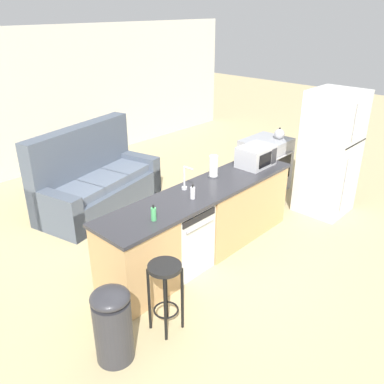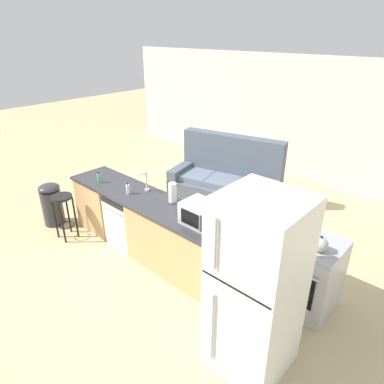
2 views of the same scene
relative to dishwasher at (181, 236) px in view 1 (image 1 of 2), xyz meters
name	(u,v)px [view 1 (image 1 of 2)]	position (x,y,z in m)	size (l,w,h in m)	color
ground_plane	(195,257)	(0.25, 0.00, -0.42)	(24.00, 24.00, 0.00)	tan
wall_back	(37,102)	(0.55, 4.20, 0.88)	(10.00, 0.06, 2.60)	silver
kitchen_counter	(208,222)	(0.49, 0.00, 0.00)	(2.94, 0.66, 0.90)	tan
dishwasher	(181,236)	(0.00, 0.00, 0.00)	(0.58, 0.61, 0.84)	silver
stove_range	(265,165)	(2.60, 0.55, 0.03)	(0.76, 0.68, 0.90)	#B7B7BC
refrigerator	(330,153)	(2.60, -0.55, 0.50)	(0.72, 0.73, 1.85)	white
microwave	(256,156)	(1.48, 0.00, 0.62)	(0.50, 0.37, 0.28)	#B7B7BC
sink_faucet	(185,179)	(0.25, 0.16, 0.61)	(0.07, 0.18, 0.30)	silver
paper_towel_roll	(214,167)	(0.79, 0.17, 0.62)	(0.14, 0.14, 0.28)	#4C4C51
soap_bottle	(193,193)	(0.13, -0.08, 0.55)	(0.06, 0.06, 0.18)	silver
dish_soap_bottle	(154,214)	(-0.52, -0.13, 0.55)	(0.06, 0.06, 0.18)	#4CB266
kettle	(279,134)	(2.77, 0.42, 0.56)	(0.21, 0.17, 0.19)	#B2B2B7
bar_stool	(165,283)	(-0.84, -0.63, 0.11)	(0.32, 0.32, 0.74)	black
trash_bin	(113,324)	(-1.41, -0.55, -0.04)	(0.35, 0.35, 0.74)	#333338
couch	(94,183)	(0.25, 2.13, -0.03)	(2.15, 1.32, 1.27)	#515B6B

